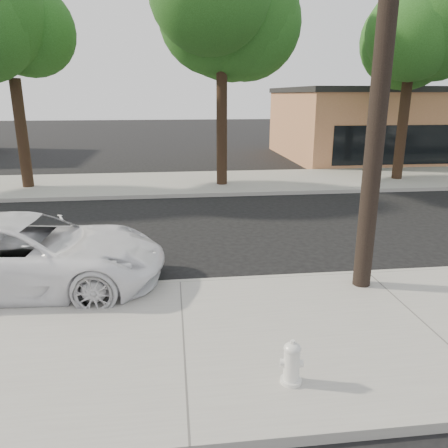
{
  "coord_description": "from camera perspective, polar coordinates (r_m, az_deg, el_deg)",
  "views": [
    {
      "loc": [
        -0.09,
        -10.35,
        3.8
      ],
      "look_at": [
        1.03,
        -1.01,
        1.0
      ],
      "focal_mm": 35.0,
      "sensor_mm": 36.0,
      "label": 1
    }
  ],
  "objects": [
    {
      "name": "building_main",
      "position": [
        30.92,
        25.08,
        11.74
      ],
      "size": [
        18.0,
        10.0,
        4.0
      ],
      "primitive_type": "cube",
      "color": "#AC6D47",
      "rests_on": "ground"
    },
    {
      "name": "police_cruiser",
      "position": [
        9.54,
        -24.39,
        -3.58
      ],
      "size": [
        5.59,
        2.83,
        1.51
      ],
      "primitive_type": "imported",
      "rotation": [
        0.0,
        0.0,
        1.51
      ],
      "color": "white",
      "rests_on": "ground"
    },
    {
      "name": "far_sidewalk",
      "position": [
        19.22,
        -6.48,
        5.3
      ],
      "size": [
        90.0,
        5.0,
        0.15
      ],
      "primitive_type": "cube",
      "color": "gray",
      "rests_on": "ground"
    },
    {
      "name": "fire_hydrant",
      "position": [
        6.04,
        8.83,
        -17.57
      ],
      "size": [
        0.31,
        0.28,
        0.59
      ],
      "rotation": [
        0.0,
        0.0,
        -0.21
      ],
      "color": "silver",
      "rests_on": "near_sidewalk"
    },
    {
      "name": "curb_near",
      "position": [
        9.05,
        -5.74,
        -7.81
      ],
      "size": [
        90.0,
        0.12,
        0.16
      ],
      "primitive_type": "cube",
      "color": "#9E9B93",
      "rests_on": "ground"
    },
    {
      "name": "tree_d",
      "position": [
        21.15,
        24.21,
        22.21
      ],
      "size": [
        4.5,
        4.35,
        8.75
      ],
      "color": "black",
      "rests_on": "far_sidewalk"
    },
    {
      "name": "near_sidewalk",
      "position": [
        7.11,
        -5.31,
        -15.13
      ],
      "size": [
        90.0,
        4.4,
        0.15
      ],
      "primitive_type": "cube",
      "color": "gray",
      "rests_on": "ground"
    },
    {
      "name": "tree_c",
      "position": [
        18.4,
        0.5,
        26.31
      ],
      "size": [
        4.96,
        4.8,
        9.55
      ],
      "color": "black",
      "rests_on": "far_sidewalk"
    },
    {
      "name": "ground",
      "position": [
        11.03,
        -5.98,
        -3.68
      ],
      "size": [
        120.0,
        120.0,
        0.0
      ],
      "primitive_type": "plane",
      "color": "black",
      "rests_on": "ground"
    },
    {
      "name": "tree_b",
      "position": [
        19.42,
        -25.94,
        22.0
      ],
      "size": [
        4.34,
        4.2,
        8.45
      ],
      "color": "black",
      "rests_on": "far_sidewalk"
    },
    {
      "name": "utility_pole",
      "position": [
        8.54,
        20.27,
        21.66
      ],
      "size": [
        1.4,
        0.34,
        9.0
      ],
      "color": "black",
      "rests_on": "near_sidewalk"
    }
  ]
}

